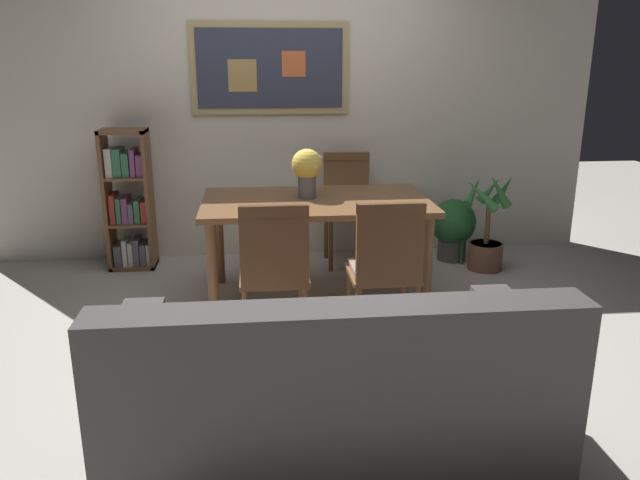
{
  "coord_description": "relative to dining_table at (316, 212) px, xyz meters",
  "views": [
    {
      "loc": [
        -0.28,
        -3.66,
        1.68
      ],
      "look_at": [
        0.08,
        -0.23,
        0.65
      ],
      "focal_mm": 34.76,
      "sensor_mm": 36.0,
      "label": 1
    }
  ],
  "objects": [
    {
      "name": "bookshelf",
      "position": [
        -1.43,
        0.84,
        -0.11
      ],
      "size": [
        0.36,
        0.28,
        1.13
      ],
      "color": "brown",
      "rests_on": "ground_plane"
    },
    {
      "name": "wall_back_with_painting",
      "position": [
        -0.13,
        1.12,
        0.67
      ],
      "size": [
        5.2,
        0.14,
        2.6
      ],
      "color": "silver",
      "rests_on": "ground_plane"
    },
    {
      "name": "leather_couch",
      "position": [
        -0.12,
        -1.92,
        -0.33
      ],
      "size": [
        1.8,
        0.84,
        0.84
      ],
      "color": "#514C4C",
      "rests_on": "ground_plane"
    },
    {
      "name": "potted_ivy",
      "position": [
        1.24,
        0.74,
        -0.34
      ],
      "size": [
        0.38,
        0.38,
        0.6
      ],
      "color": "#4C4742",
      "rests_on": "ground_plane"
    },
    {
      "name": "ground_plane",
      "position": [
        -0.13,
        -0.5,
        -0.64
      ],
      "size": [
        12.0,
        12.0,
        0.0
      ],
      "primitive_type": "plane",
      "color": "#B7B2A8"
    },
    {
      "name": "potted_palm",
      "position": [
        1.43,
        0.47,
        -0.34
      ],
      "size": [
        0.42,
        0.46,
        0.82
      ],
      "color": "brown",
      "rests_on": "ground_plane"
    },
    {
      "name": "flower_vase",
      "position": [
        -0.05,
        0.07,
        0.29
      ],
      "size": [
        0.22,
        0.22,
        0.34
      ],
      "color": "slate",
      "rests_on": "dining_table"
    },
    {
      "name": "dining_table",
      "position": [
        0.0,
        0.0,
        0.0
      ],
      "size": [
        1.56,
        0.93,
        0.73
      ],
      "color": "brown",
      "rests_on": "ground_plane"
    },
    {
      "name": "dining_chair_near_right",
      "position": [
        0.32,
        -0.84,
        -0.1
      ],
      "size": [
        0.4,
        0.41,
        0.91
      ],
      "color": "brown",
      "rests_on": "ground_plane"
    },
    {
      "name": "dining_chair_near_left",
      "position": [
        -0.32,
        -0.82,
        -0.1
      ],
      "size": [
        0.4,
        0.41,
        0.91
      ],
      "color": "brown",
      "rests_on": "ground_plane"
    },
    {
      "name": "dining_chair_far_right",
      "position": [
        0.34,
        0.8,
        -0.1
      ],
      "size": [
        0.4,
        0.41,
        0.91
      ],
      "color": "brown",
      "rests_on": "ground_plane"
    }
  ]
}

